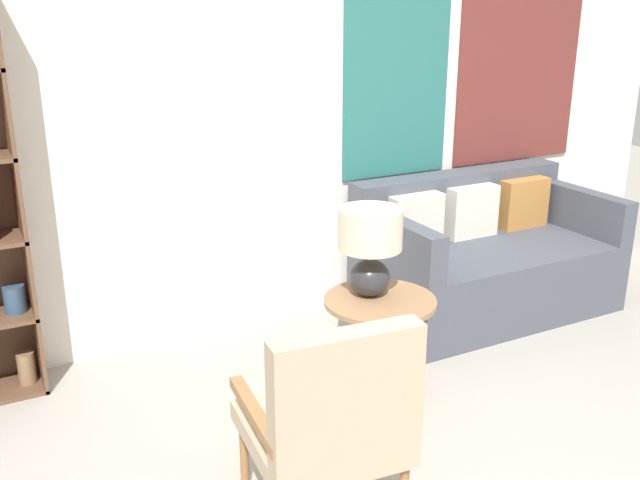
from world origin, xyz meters
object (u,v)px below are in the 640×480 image
at_px(armchair, 332,417).
at_px(table_lamp, 370,243).
at_px(couch, 482,259).
at_px(side_table, 380,308).

distance_m(armchair, table_lamp, 1.18).
bearing_deg(couch, armchair, -143.26).
relative_size(armchair, table_lamp, 1.96).
distance_m(couch, table_lamp, 1.39).
xyz_separation_m(armchair, table_lamp, (0.71, 0.90, 0.29)).
bearing_deg(table_lamp, armchair, -128.25).
height_order(armchair, side_table, armchair).
bearing_deg(couch, table_lamp, -156.25).
distance_m(armchair, side_table, 1.10).
bearing_deg(armchair, couch, 36.74).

